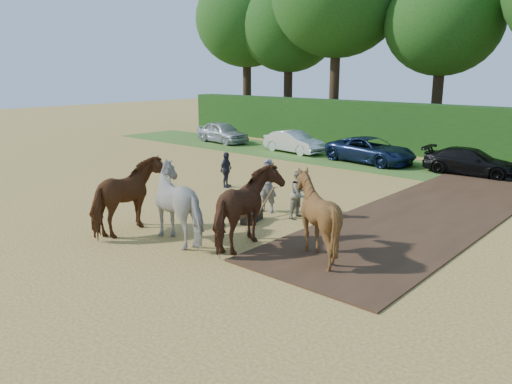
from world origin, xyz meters
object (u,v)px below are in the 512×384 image
at_px(spectator_near, 300,194).
at_px(parked_cars, 446,159).
at_px(spectator_far, 226,170).
at_px(plough_team, 218,205).

relative_size(spectator_near, parked_cars, 0.05).
height_order(spectator_far, plough_team, plough_team).
relative_size(spectator_near, plough_team, 0.22).
bearing_deg(plough_team, spectator_far, 133.00).
xyz_separation_m(spectator_far, parked_cars, (5.84, 9.51, -0.09)).
bearing_deg(plough_team, spectator_near, 86.22).
xyz_separation_m(spectator_near, plough_team, (-0.24, -3.65, 0.30)).
relative_size(plough_team, parked_cars, 0.21).
bearing_deg(spectator_far, spectator_near, -123.56).
xyz_separation_m(plough_team, parked_cars, (0.96, 14.75, -0.46)).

